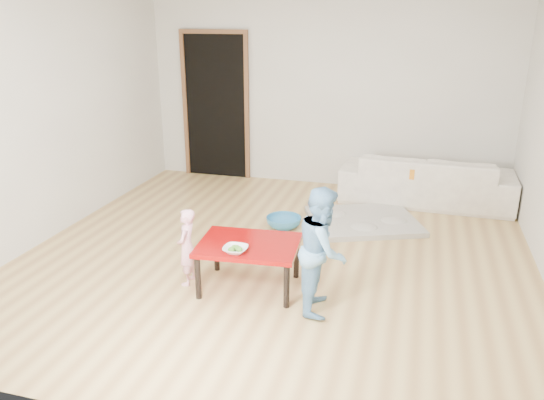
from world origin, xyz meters
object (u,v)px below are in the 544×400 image
at_px(sofa, 426,179).
at_px(basin, 284,222).
at_px(child_blue, 323,250).
at_px(red_table, 249,265).
at_px(bowl, 235,250).
at_px(child_pink, 187,247).

distance_m(sofa, basin, 2.05).
height_order(child_blue, basin, child_blue).
bearing_deg(sofa, child_blue, 76.63).
xyz_separation_m(red_table, child_blue, (0.68, -0.16, 0.31)).
relative_size(bowl, child_blue, 0.20).
relative_size(sofa, red_table, 2.48).
bearing_deg(basin, child_pink, -108.30).
height_order(red_table, basin, red_table).
relative_size(bowl, basin, 0.51).
relative_size(child_pink, basin, 1.77).
height_order(red_table, bowl, bowl).
relative_size(red_table, bowl, 4.21).
distance_m(bowl, basin, 1.70).
bearing_deg(red_table, child_pink, -173.02).
bearing_deg(red_table, child_blue, -13.61).
bearing_deg(sofa, red_table, 63.84).
bearing_deg(child_pink, bowl, 68.66).
xyz_separation_m(sofa, red_table, (-1.48, -2.79, -0.10)).
relative_size(child_blue, basin, 2.62).
xyz_separation_m(red_table, bowl, (-0.05, -0.21, 0.24)).
relative_size(sofa, child_blue, 2.04).
height_order(sofa, red_table, sofa).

